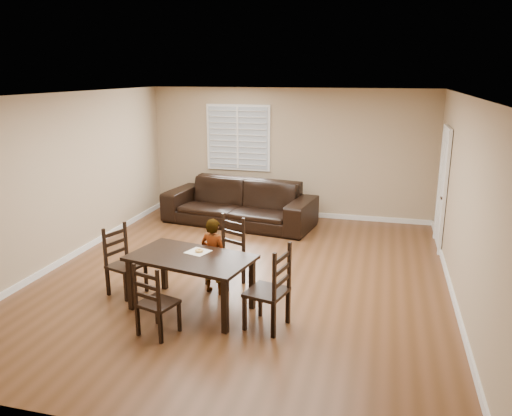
# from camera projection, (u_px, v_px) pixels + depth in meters

# --- Properties ---
(ground) EXTENTS (7.00, 7.00, 0.00)m
(ground) POSITION_uv_depth(u_px,v_px,m) (244.00, 276.00, 7.58)
(ground) COLOR brown
(ground) RESTS_ON ground
(room) EXTENTS (6.04, 7.04, 2.72)m
(room) POSITION_uv_depth(u_px,v_px,m) (249.00, 157.00, 7.27)
(room) COLOR tan
(room) RESTS_ON ground
(dining_table) EXTENTS (1.70, 1.17, 0.73)m
(dining_table) POSITION_uv_depth(u_px,v_px,m) (191.00, 263.00, 6.38)
(dining_table) COLOR black
(dining_table) RESTS_ON ground
(chair_near) EXTENTS (0.58, 0.56, 1.00)m
(chair_near) POSITION_uv_depth(u_px,v_px,m) (230.00, 253.00, 7.29)
(chair_near) COLOR black
(chair_near) RESTS_ON ground
(chair_far) EXTENTS (0.50, 0.48, 0.90)m
(chair_far) POSITION_uv_depth(u_px,v_px,m) (151.00, 305.00, 5.74)
(chair_far) COLOR black
(chair_far) RESTS_ON ground
(chair_left) EXTENTS (0.52, 0.54, 0.97)m
(chair_left) POSITION_uv_depth(u_px,v_px,m) (120.00, 262.00, 6.95)
(chair_left) COLOR black
(chair_left) RESTS_ON ground
(chair_right) EXTENTS (0.54, 0.56, 1.05)m
(chair_right) POSITION_uv_depth(u_px,v_px,m) (276.00, 292.00, 5.91)
(chair_right) COLOR black
(chair_right) RESTS_ON ground
(child) EXTENTS (0.44, 0.34, 1.08)m
(child) POSITION_uv_depth(u_px,v_px,m) (214.00, 256.00, 6.90)
(child) COLOR gray
(child) RESTS_ON ground
(napkin) EXTENTS (0.34, 0.34, 0.00)m
(napkin) POSITION_uv_depth(u_px,v_px,m) (198.00, 252.00, 6.51)
(napkin) COLOR beige
(napkin) RESTS_ON dining_table
(donut) EXTENTS (0.11, 0.11, 0.04)m
(donut) POSITION_uv_depth(u_px,v_px,m) (199.00, 250.00, 6.50)
(donut) COLOR #DDA64F
(donut) RESTS_ON napkin
(sofa) EXTENTS (3.18, 1.63, 0.88)m
(sofa) POSITION_uv_depth(u_px,v_px,m) (239.00, 203.00, 10.11)
(sofa) COLOR black
(sofa) RESTS_ON ground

